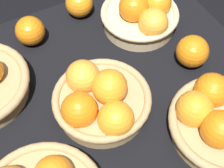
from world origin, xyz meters
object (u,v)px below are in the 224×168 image
Objects in this scene: loose_orange_front_gap at (79,4)px; basket_center at (101,99)px; loose_orange_back_gap at (193,52)px; loose_orange_side_gap at (30,31)px; basket_near_left at (143,15)px.

basket_center is at bearing 74.28° from loose_orange_front_gap.
loose_orange_back_gap is at bearing 120.68° from loose_orange_front_gap.
loose_orange_back_gap is at bearing 142.25° from loose_orange_side_gap.
basket_center is 29.00cm from basket_near_left.
loose_orange_back_gap is (-4.58, 16.83, -0.28)cm from basket_near_left.
loose_orange_side_gap is at bearing -37.75° from loose_orange_back_gap.
loose_orange_side_gap is at bearing -17.34° from basket_near_left.
basket_center reaches higher than loose_orange_front_gap.
loose_orange_back_gap is 42.14cm from loose_orange_side_gap.
loose_orange_front_gap is 0.99× the size of loose_orange_side_gap.
loose_orange_front_gap is at bearing -166.42° from loose_orange_side_gap.
loose_orange_front_gap is 34.43cm from loose_orange_back_gap.
basket_near_left is at bearing -74.77° from loose_orange_back_gap.
loose_orange_front_gap is (-8.94, -31.77, -0.45)cm from basket_center.
loose_orange_back_gap is (-17.57, 29.61, 0.25)cm from loose_orange_front_gap.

